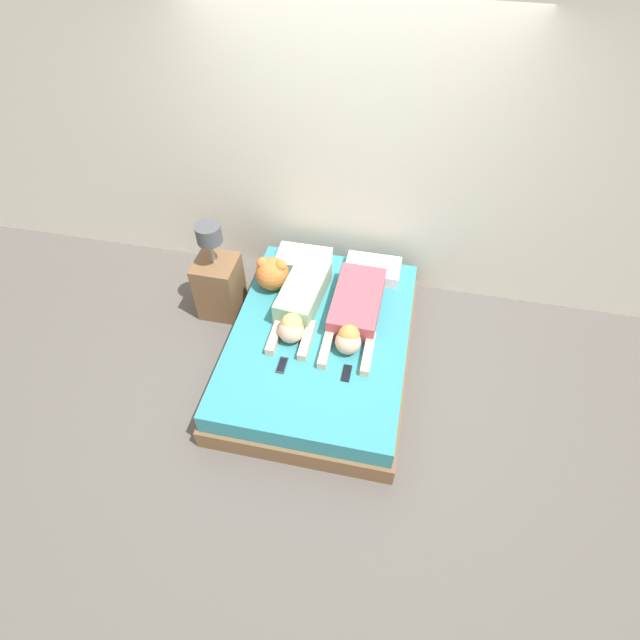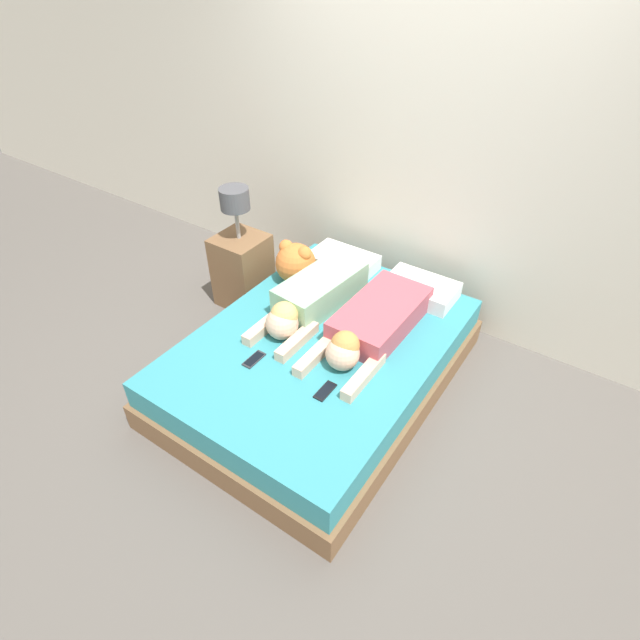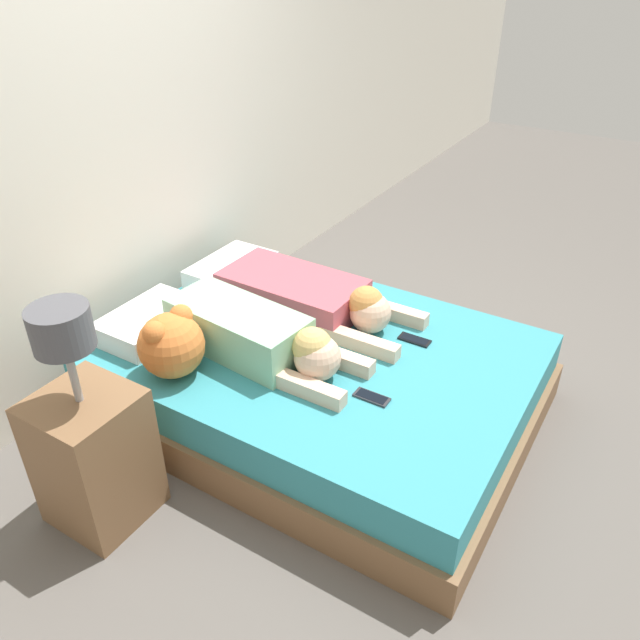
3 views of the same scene
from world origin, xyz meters
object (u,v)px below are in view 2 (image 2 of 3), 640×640
person_right (371,325)px  plush_toy (296,262)px  bed (320,360)px  cell_phone_left (254,359)px  person_left (310,299)px  cell_phone_right (325,391)px  pillow_head_left (343,262)px  pillow_head_right (420,289)px  nightstand (242,265)px

person_right → plush_toy: size_ratio=3.44×
bed → cell_phone_left: bearing=-119.1°
person_left → person_right: person_left is taller
cell_phone_left → cell_phone_right: bearing=3.0°
cell_phone_right → plush_toy: (-0.80, 0.81, 0.15)m
bed → pillow_head_left: (-0.32, 0.78, 0.25)m
cell_phone_right → pillow_head_right: bearing=88.1°
pillow_head_left → bed: bearing=-67.7°
plush_toy → cell_phone_left: bearing=-70.3°
pillow_head_right → nightstand: size_ratio=0.50×
plush_toy → cell_phone_right: bearing=-45.4°
person_right → pillow_head_left: bearing=134.6°
cell_phone_left → cell_phone_right: size_ratio=1.00×
cell_phone_left → cell_phone_right: 0.50m
pillow_head_right → cell_phone_right: pillow_head_right is taller
cell_phone_right → nightstand: bearing=149.1°
pillow_head_left → plush_toy: size_ratio=1.59×
pillow_head_left → pillow_head_right: size_ratio=1.00×
bed → person_right: (0.25, 0.20, 0.28)m
pillow_head_left → cell_phone_left: 1.18m
pillow_head_left → person_left: bearing=-79.3°
pillow_head_right → plush_toy: (-0.84, -0.34, 0.10)m
person_right → plush_toy: plush_toy is taller
pillow_head_right → person_right: (-0.07, -0.58, 0.03)m
pillow_head_left → nightstand: (-0.71, -0.37, -0.09)m
pillow_head_right → person_left: (-0.53, -0.59, 0.05)m
cell_phone_left → pillow_head_left: bearing=95.1°
bed → cell_phone_right: (0.28, -0.36, 0.20)m
bed → pillow_head_right: 0.88m
person_left → nightstand: nightstand is taller
pillow_head_right → person_left: size_ratio=0.49×
nightstand → bed: bearing=-22.2°
bed → nightstand: 1.12m
pillow_head_right → plush_toy: plush_toy is taller
plush_toy → nightstand: bearing=-176.8°
pillow_head_left → person_left: size_ratio=0.49×
bed → pillow_head_left: bearing=112.3°
bed → cell_phone_right: cell_phone_right is taller
plush_toy → nightstand: 0.54m
pillow_head_right → cell_phone_right: bearing=-91.9°
bed → nightstand: bearing=157.8°
plush_toy → pillow_head_right: bearing=21.9°
person_right → nightstand: size_ratio=1.08×
cell_phone_left → nightstand: size_ratio=0.16×
plush_toy → bed: bearing=-40.8°
pillow_head_right → person_right: 0.59m
cell_phone_left → person_right: bearing=51.7°
cell_phone_left → plush_toy: size_ratio=0.50×
cell_phone_right → nightstand: nightstand is taller
pillow_head_left → nightstand: bearing=-152.5°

